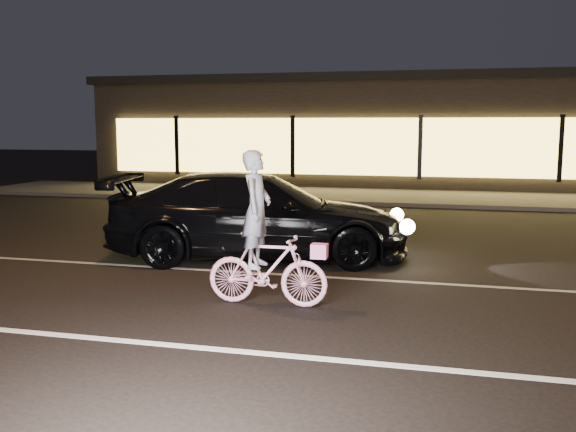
# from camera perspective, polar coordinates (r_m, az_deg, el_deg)

# --- Properties ---
(ground) EXTENTS (90.00, 90.00, 0.00)m
(ground) POSITION_cam_1_polar(r_m,az_deg,el_deg) (8.12, 6.37, -9.00)
(ground) COLOR black
(ground) RESTS_ON ground
(lane_stripe_near) EXTENTS (60.00, 0.12, 0.01)m
(lane_stripe_near) POSITION_cam_1_polar(r_m,az_deg,el_deg) (6.72, 4.57, -12.67)
(lane_stripe_near) COLOR silver
(lane_stripe_near) RESTS_ON ground
(lane_stripe_far) EXTENTS (60.00, 0.10, 0.01)m
(lane_stripe_far) POSITION_cam_1_polar(r_m,az_deg,el_deg) (10.03, 7.95, -5.66)
(lane_stripe_far) COLOR gray
(lane_stripe_far) RESTS_ON ground
(sidewalk) EXTENTS (30.00, 4.00, 0.12)m
(sidewalk) POSITION_cam_1_polar(r_m,az_deg,el_deg) (20.85, 11.30, 1.60)
(sidewalk) COLOR #383533
(sidewalk) RESTS_ON ground
(storefront) EXTENTS (25.40, 8.42, 4.20)m
(storefront) POSITION_cam_1_polar(r_m,az_deg,el_deg) (26.68, 12.11, 7.48)
(storefront) COLOR black
(storefront) RESTS_ON ground
(cyclist) EXTENTS (1.63, 0.56, 2.06)m
(cyclist) POSITION_cam_1_polar(r_m,az_deg,el_deg) (8.46, -2.12, -3.13)
(cyclist) COLOR #FF4E95
(cyclist) RESTS_ON ground
(sedan) EXTENTS (5.61, 3.17, 1.54)m
(sedan) POSITION_cam_1_polar(r_m,az_deg,el_deg) (11.43, -2.65, 0.00)
(sedan) COLOR black
(sedan) RESTS_ON ground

